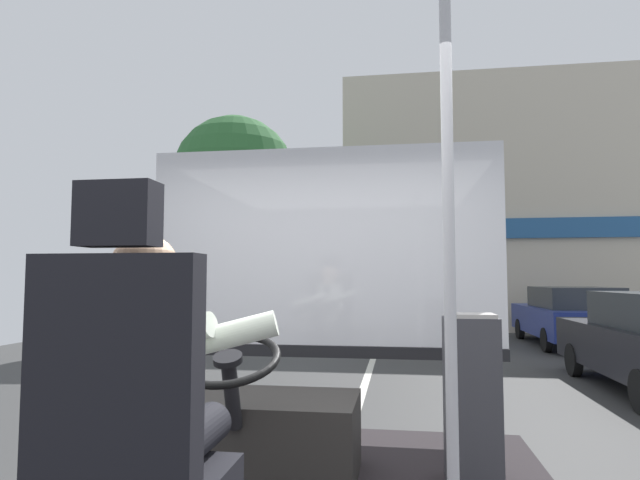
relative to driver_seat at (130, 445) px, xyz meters
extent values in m
cube|color=#383838|center=(0.23, 9.40, -1.16)|extent=(18.00, 44.00, 0.05)
cube|color=silver|center=(0.23, 9.40, -1.13)|extent=(0.12, 39.60, 0.00)
cube|color=black|center=(0.00, -0.10, 0.22)|extent=(0.48, 0.10, 0.66)
cube|color=black|center=(0.00, -0.10, 0.66)|extent=(0.22, 0.10, 0.18)
cylinder|color=black|center=(0.09, 0.21, -0.04)|extent=(0.14, 0.44, 0.14)
cylinder|color=black|center=(-0.09, 0.21, -0.04)|extent=(0.14, 0.44, 0.14)
cylinder|color=silver|center=(0.00, 0.06, 0.15)|extent=(0.31, 0.31, 0.53)
cube|color=black|center=(0.00, 0.22, 0.22)|extent=(0.06, 0.01, 0.33)
sphere|color=tan|center=(0.00, 0.06, 0.51)|extent=(0.20, 0.20, 0.20)
cylinder|color=silver|center=(0.10, 0.30, 0.26)|extent=(0.52, 0.18, 0.21)
cylinder|color=silver|center=(-0.10, 0.30, 0.26)|extent=(0.52, 0.18, 0.21)
cube|color=#282623|center=(0.00, 1.27, -0.33)|extent=(1.10, 0.56, 0.40)
cylinder|color=black|center=(0.00, 0.93, -0.05)|extent=(0.07, 0.19, 0.36)
torus|color=black|center=(0.00, 0.87, 0.12)|extent=(0.48, 0.46, 0.20)
cylinder|color=black|center=(0.00, 0.87, 0.12)|extent=(0.13, 0.14, 0.07)
cylinder|color=#B7B7BC|center=(0.95, 0.53, 0.58)|extent=(0.04, 0.04, 2.23)
cube|color=#333338|center=(1.13, 1.34, -0.13)|extent=(0.27, 0.22, 0.81)
cube|color=#9E9993|center=(1.13, 1.34, 0.29)|extent=(0.24, 0.20, 0.02)
cube|color=silver|center=(0.23, 2.22, 0.72)|extent=(2.50, 0.01, 1.40)
cube|color=black|center=(0.23, 2.22, -0.02)|extent=(2.50, 0.08, 0.08)
cylinder|color=#4C3828|center=(-3.61, 12.13, 0.52)|extent=(0.29, 0.29, 3.31)
sphere|color=#295E2D|center=(-3.61, 12.13, 3.23)|extent=(3.26, 3.26, 3.26)
cube|color=#BCB29E|center=(5.54, 17.76, 2.93)|extent=(13.03, 5.33, 8.13)
cube|color=#235184|center=(5.54, 15.04, 1.99)|extent=(12.51, 0.12, 0.60)
cylinder|color=black|center=(3.63, 7.98, -0.87)|extent=(0.14, 0.53, 0.53)
cube|color=navy|center=(4.88, 12.22, -0.55)|extent=(1.93, 4.17, 0.65)
cube|color=#282D33|center=(4.88, 11.97, 0.03)|extent=(1.58, 2.30, 0.50)
cylinder|color=black|center=(5.80, 13.52, -0.87)|extent=(0.14, 0.53, 0.53)
cylinder|color=black|center=(3.97, 13.52, -0.87)|extent=(0.14, 0.53, 0.53)
cylinder|color=black|center=(5.80, 10.93, -0.87)|extent=(0.14, 0.53, 0.53)
cylinder|color=black|center=(3.97, 10.93, -0.87)|extent=(0.14, 0.53, 0.53)
cube|color=#195633|center=(4.61, 17.92, -0.62)|extent=(1.72, 4.39, 0.57)
cube|color=#282D33|center=(4.61, 17.66, -0.12)|extent=(1.41, 2.41, 0.43)
cylinder|color=black|center=(5.42, 19.28, -0.91)|extent=(0.14, 0.46, 0.46)
cylinder|color=black|center=(3.79, 19.28, -0.91)|extent=(0.14, 0.46, 0.46)
cylinder|color=black|center=(5.42, 16.56, -0.91)|extent=(0.14, 0.46, 0.46)
cylinder|color=black|center=(3.79, 16.56, -0.91)|extent=(0.14, 0.46, 0.46)
cube|color=silver|center=(4.49, 23.26, -0.54)|extent=(1.70, 4.18, 0.66)
cube|color=#282D33|center=(4.49, 23.01, 0.04)|extent=(1.39, 2.30, 0.50)
cylinder|color=black|center=(5.30, 24.56, -0.87)|extent=(0.14, 0.54, 0.54)
cylinder|color=black|center=(3.68, 24.56, -0.87)|extent=(0.14, 0.54, 0.54)
cylinder|color=black|center=(5.30, 21.97, -0.87)|extent=(0.14, 0.54, 0.54)
cylinder|color=black|center=(3.68, 21.97, -0.87)|extent=(0.14, 0.54, 0.54)
camera|label=1|loc=(0.77, -1.46, 0.48)|focal=29.64mm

